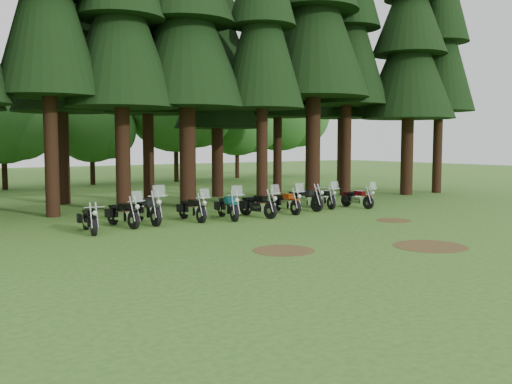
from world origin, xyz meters
TOP-DOWN VIEW (x-y plane):
  - ground at (0.00, 0.00)m, footprint 120.00×120.00m
  - pine_front_8 at (10.62, 9.61)m, footprint 4.79×4.79m
  - pine_front_9 at (13.94, 7.83)m, footprint 5.44×5.44m
  - pine_front_10 at (16.52, 7.63)m, footprint 4.25×4.25m
  - pine_back_2 at (-4.38, 14.40)m, footprint 4.85×4.85m
  - pine_back_3 at (-0.37, 12.94)m, footprint 4.35×4.35m
  - pine_back_4 at (4.04, 13.25)m, footprint 4.94×4.94m
  - pine_back_5 at (8.07, 12.86)m, footprint 3.94×3.94m
  - pine_back_6 at (13.36, 12.79)m, footprint 4.59×4.59m
  - decid_3 at (-4.71, 25.13)m, footprint 6.12×5.95m
  - decid_4 at (1.58, 26.32)m, footprint 5.93×5.76m
  - decid_5 at (8.29, 25.71)m, footprint 8.45×8.21m
  - decid_6 at (14.85, 27.01)m, footprint 7.06×6.86m
  - decid_7 at (19.46, 26.83)m, footprint 8.44×8.20m
  - dirt_patch_0 at (-3.00, -2.00)m, footprint 1.80×1.80m
  - dirt_patch_1 at (4.50, 0.50)m, footprint 1.40×1.40m
  - dirt_patch_2 at (1.00, -4.00)m, footprint 2.20×2.20m
  - motorcycle_0 at (-6.47, 4.44)m, footprint 0.43×2.05m
  - motorcycle_1 at (-5.00, 5.06)m, footprint 0.56×2.22m
  - motorcycle_2 at (-3.92, 5.33)m, footprint 0.47×2.48m
  - motorcycle_3 at (-2.11, 5.05)m, footprint 0.40×2.14m
  - motorcycle_4 at (-0.69, 4.65)m, footprint 0.81×2.29m
  - motorcycle_5 at (0.69, 4.50)m, footprint 0.54×2.27m
  - motorcycle_6 at (2.43, 4.83)m, footprint 0.47×2.20m
  - motorcycle_7 at (3.85, 5.26)m, footprint 0.40×2.30m
  - motorcycle_8 at (5.21, 5.44)m, footprint 0.71×2.10m
  - motorcycle_9 at (6.55, 4.55)m, footprint 0.39×2.05m

SIDE VIEW (x-z plane):
  - ground at x=0.00m, z-range 0.00..0.00m
  - dirt_patch_0 at x=-3.00m, z-range 0.00..0.01m
  - dirt_patch_1 at x=4.50m, z-range 0.00..0.01m
  - dirt_patch_2 at x=1.00m, z-range 0.00..0.01m
  - motorcycle_0 at x=-6.47m, z-range 0.01..0.85m
  - motorcycle_9 at x=6.55m, z-range -0.21..1.08m
  - motorcycle_8 at x=5.21m, z-range -0.22..1.10m
  - motorcycle_3 at x=-2.11m, z-range -0.22..1.13m
  - motorcycle_6 at x=2.43m, z-range -0.23..1.15m
  - motorcycle_1 at x=-5.00m, z-range -0.23..1.16m
  - motorcycle_5 at x=0.69m, z-range -0.24..1.19m
  - motorcycle_7 at x=3.85m, z-range 0.01..0.95m
  - motorcycle_4 at x=-0.69m, z-range -0.24..1.21m
  - motorcycle_2 at x=-3.92m, z-range -0.26..1.30m
  - decid_4 at x=1.58m, z-range 0.67..8.07m
  - decid_3 at x=-4.71m, z-range 0.69..8.34m
  - decid_6 at x=14.85m, z-range 0.79..9.61m
  - decid_7 at x=19.46m, z-range 0.95..11.50m
  - decid_5 at x=8.29m, z-range 0.95..11.51m
  - pine_back_4 at x=4.04m, z-range 1.36..15.14m
  - pine_front_9 at x=13.94m, z-range 1.57..17.46m
  - pine_back_3 at x=-0.37m, z-range 1.60..17.80m
  - pine_back_2 at x=-4.38m, z-range 1.61..17.91m
  - pine_back_5 at x=8.07m, z-range 1.61..17.94m
  - pine_back_6 at x=13.36m, z-range 1.64..18.22m
  - pine_front_10 at x=16.52m, z-range 1.75..19.44m
  - pine_front_8 at x=10.62m, z-range 1.84..20.47m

